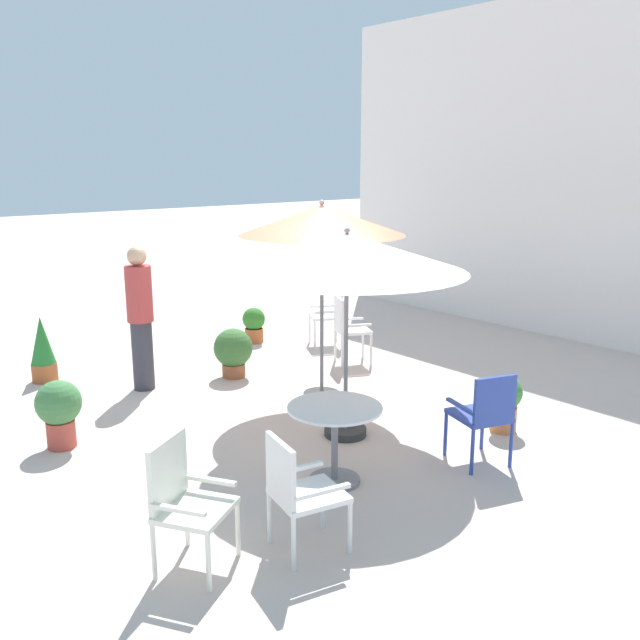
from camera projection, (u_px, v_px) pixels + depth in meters
ground_plane at (302, 403)px, 8.09m from camera, size 60.00×60.00×0.00m
villa_facade at (560, 169)px, 10.75m from camera, size 8.76×0.30×5.29m
patio_umbrella_0 at (347, 254)px, 6.72m from camera, size 2.40×2.40×2.16m
patio_umbrella_1 at (322, 223)px, 7.74m from camera, size 1.90×1.90×2.36m
cafe_table_0 at (335, 429)px, 6.01m from camera, size 0.84×0.84×0.71m
patio_chair_0 at (184, 496)px, 4.75m from camera, size 0.64×0.65×0.94m
patio_chair_1 at (347, 326)px, 9.51m from camera, size 0.58×0.59×0.95m
patio_chair_2 at (485, 412)px, 6.34m from camera, size 0.61×0.59×0.91m
patio_chair_3 at (331, 313)px, 10.51m from camera, size 0.59×0.61×0.86m
patio_chair_4 at (298, 488)px, 4.93m from camera, size 0.55×0.57×0.89m
potted_plant_0 at (254, 324)px, 10.69m from camera, size 0.35×0.35×0.55m
potted_plant_1 at (505, 400)px, 7.19m from camera, size 0.36×0.36×0.61m
potted_plant_2 at (59, 409)px, 6.77m from camera, size 0.45×0.45×0.69m
potted_plant_3 at (43, 350)px, 8.79m from camera, size 0.32×0.32×0.86m
potted_plant_4 at (233, 350)px, 8.98m from camera, size 0.51×0.51×0.65m
standing_person at (140, 316)px, 8.38m from camera, size 0.32×0.32×1.79m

